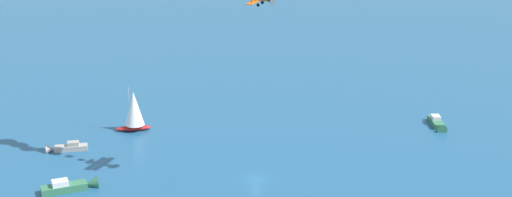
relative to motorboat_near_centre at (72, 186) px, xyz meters
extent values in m
plane|color=#1E517A|center=(-21.91, 27.60, -0.82)|extent=(2000.00, 2000.00, 0.00)
cube|color=#33704C|center=(1.17, -0.87, -0.14)|extent=(8.39, 7.20, 1.35)
cone|color=#33704C|center=(-2.98, 2.21, -0.14)|extent=(3.35, 3.46, 2.70)
cube|color=silver|center=(1.68, -1.25, 1.04)|extent=(3.66, 3.50, 1.01)
cube|color=#33704C|center=(-71.13, 49.19, -0.21)|extent=(7.78, 5.98, 1.22)
cone|color=#33704C|center=(-67.14, 51.58, -0.21)|extent=(2.92, 3.09, 2.43)
cube|color=silver|center=(-71.62, 48.90, 0.85)|extent=(3.28, 3.03, 0.91)
cube|color=#9E9993|center=(-14.82, -14.84, -0.26)|extent=(6.27, 6.74, 1.12)
cone|color=#9E9993|center=(-12.02, -18.07, -0.26)|extent=(2.86, 2.82, 2.24)
cube|color=gray|center=(-15.16, -14.44, 0.72)|extent=(2.95, 3.02, 0.84)
ellipsoid|color=#B21E1E|center=(-31.44, -11.27, -0.24)|extent=(7.07, 7.80, 1.15)
cylinder|color=#B2B2B7|center=(-31.04, -11.74, 5.07)|extent=(0.14, 0.14, 9.48)
cone|color=white|center=(-31.71, -10.95, 4.60)|extent=(6.39, 6.39, 8.06)
cube|color=orange|center=(-21.96, 27.89, 34.57)|extent=(7.24, 1.76, 0.86)
cylinder|color=black|center=(-22.96, 28.33, 33.94)|extent=(0.22, 0.61, 0.61)
cylinder|color=black|center=(-21.17, 28.45, 33.75)|extent=(0.22, 0.61, 0.61)
camera|label=1|loc=(85.08, 89.56, 54.64)|focal=48.08mm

